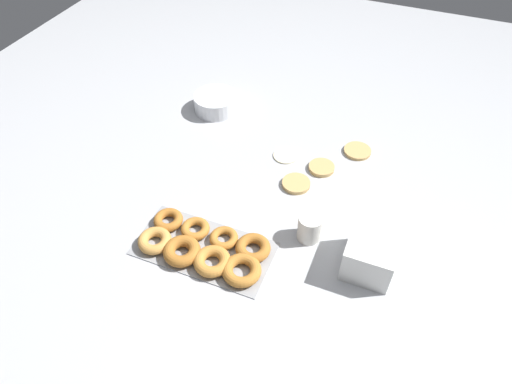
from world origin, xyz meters
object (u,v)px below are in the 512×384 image
object	(u,v)px
pancake_3	(296,184)
pancake_0	(322,168)
pancake_2	(357,151)
batter_bowl	(216,103)
pancake_1	(286,155)
donut_tray	(205,248)
container_stack	(371,253)
paper_cup	(310,228)

from	to	relation	value
pancake_3	pancake_0	bearing A→B (deg)	62.18
pancake_0	pancake_2	size ratio (longest dim) A/B	0.92
pancake_2	batter_bowl	world-z (taller)	batter_bowl
pancake_2	batter_bowl	distance (m)	0.57
pancake_1	pancake_2	xyz separation A→B (m)	(0.23, 0.11, 0.00)
donut_tray	batter_bowl	world-z (taller)	batter_bowl
pancake_2	container_stack	distance (m)	0.48
pancake_1	batter_bowl	xyz separation A→B (m)	(-0.34, 0.16, 0.03)
pancake_0	container_stack	xyz separation A→B (m)	(0.23, -0.33, 0.05)
pancake_3	batter_bowl	bearing A→B (deg)	146.30
pancake_2	pancake_1	bearing A→B (deg)	-153.43
pancake_2	paper_cup	xyz separation A→B (m)	(-0.05, -0.42, 0.04)
donut_tray	paper_cup	distance (m)	0.30
pancake_1	container_stack	bearing A→B (deg)	-43.88
pancake_2	paper_cup	world-z (taller)	paper_cup
pancake_2	pancake_0	bearing A→B (deg)	-125.13
batter_bowl	paper_cup	distance (m)	0.70
pancake_1	pancake_2	bearing A→B (deg)	26.57
pancake_3	batter_bowl	world-z (taller)	batter_bowl
pancake_0	pancake_2	world-z (taller)	pancake_0
pancake_0	donut_tray	distance (m)	0.50
donut_tray	container_stack	xyz separation A→B (m)	(0.44, 0.13, 0.04)
pancake_2	container_stack	world-z (taller)	container_stack
pancake_2	donut_tray	xyz separation A→B (m)	(-0.30, -0.59, 0.01)
donut_tray	container_stack	bearing A→B (deg)	16.08
pancake_0	paper_cup	world-z (taller)	paper_cup
donut_tray	batter_bowl	distance (m)	0.68
pancake_1	pancake_3	size ratio (longest dim) A/B	0.94
paper_cup	container_stack	bearing A→B (deg)	-11.04
pancake_1	paper_cup	world-z (taller)	paper_cup
pancake_1	paper_cup	bearing A→B (deg)	-60.00
pancake_1	container_stack	xyz separation A→B (m)	(0.36, -0.35, 0.05)
container_stack	paper_cup	size ratio (longest dim) A/B	1.80
pancake_2	batter_bowl	bearing A→B (deg)	175.47
container_stack	pancake_3	bearing A→B (deg)	141.47
donut_tray	pancake_3	bearing A→B (deg)	66.23
pancake_0	donut_tray	world-z (taller)	donut_tray
batter_bowl	paper_cup	world-z (taller)	paper_cup
pancake_3	donut_tray	bearing A→B (deg)	-113.77
container_stack	paper_cup	world-z (taller)	container_stack
pancake_1	container_stack	world-z (taller)	container_stack
pancake_2	donut_tray	size ratio (longest dim) A/B	0.24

